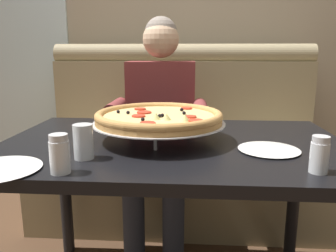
% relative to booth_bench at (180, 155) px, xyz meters
% --- Properties ---
extents(back_wall_with_window, '(6.00, 0.12, 2.80)m').
position_rel_booth_bench_xyz_m(back_wall_with_window, '(0.00, 0.57, 1.00)').
color(back_wall_with_window, tan).
rests_on(back_wall_with_window, ground_plane).
extents(booth_bench, '(1.82, 0.78, 1.13)m').
position_rel_booth_bench_xyz_m(booth_bench, '(0.00, 0.00, 0.00)').
color(booth_bench, '#998966').
rests_on(booth_bench, ground_plane).
extents(dining_table, '(1.33, 0.86, 0.74)m').
position_rel_booth_bench_xyz_m(dining_table, '(0.00, -0.90, 0.25)').
color(dining_table, black).
rests_on(dining_table, ground_plane).
extents(diner_main, '(0.54, 0.64, 1.27)m').
position_rel_booth_bench_xyz_m(diner_main, '(-0.11, -0.27, 0.31)').
color(diner_main, '#2D3342').
rests_on(diner_main, ground_plane).
extents(pizza, '(0.51, 0.51, 0.12)m').
position_rel_booth_bench_xyz_m(pizza, '(-0.06, -0.89, 0.43)').
color(pizza, silver).
rests_on(pizza, dining_table).
extents(shaker_oregano, '(0.05, 0.05, 0.11)m').
position_rel_booth_bench_xyz_m(shaker_oregano, '(0.44, -1.22, 0.38)').
color(shaker_oregano, white).
rests_on(shaker_oregano, dining_table).
extents(shaker_pepper_flakes, '(0.06, 0.06, 0.11)m').
position_rel_booth_bench_xyz_m(shaker_pepper_flakes, '(-0.30, -1.27, 0.39)').
color(shaker_pepper_flakes, white).
rests_on(shaker_pepper_flakes, dining_table).
extents(plate_near_right, '(0.22, 0.22, 0.02)m').
position_rel_booth_bench_xyz_m(plate_near_right, '(0.34, -1.01, 0.35)').
color(plate_near_right, white).
rests_on(plate_near_right, dining_table).
extents(drinking_glass, '(0.06, 0.06, 0.11)m').
position_rel_booth_bench_xyz_m(drinking_glass, '(-0.28, -1.14, 0.39)').
color(drinking_glass, silver).
rests_on(drinking_glass, dining_table).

